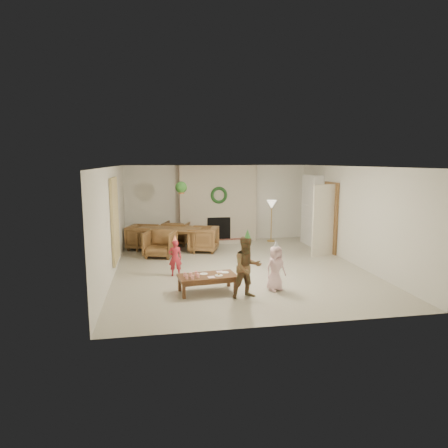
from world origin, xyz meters
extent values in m
plane|color=#B7B29E|center=(0.00, 0.00, 0.00)|extent=(7.00, 7.00, 0.00)
plane|color=white|center=(0.00, 0.00, 2.50)|extent=(7.00, 7.00, 0.00)
plane|color=silver|center=(0.00, 3.50, 1.25)|extent=(7.00, 0.00, 7.00)
plane|color=silver|center=(0.00, -3.50, 1.25)|extent=(7.00, 0.00, 7.00)
plane|color=silver|center=(-3.00, 0.00, 1.25)|extent=(0.00, 7.00, 7.00)
plane|color=silver|center=(3.00, 0.00, 1.25)|extent=(0.00, 7.00, 7.00)
cube|color=#511515|center=(0.00, 3.30, 1.25)|extent=(2.50, 0.40, 2.50)
cube|color=maroon|center=(0.00, 2.95, 0.06)|extent=(1.60, 0.30, 0.12)
cube|color=black|center=(0.00, 3.12, 0.45)|extent=(0.75, 0.12, 0.75)
torus|color=#19431C|center=(0.00, 3.07, 1.55)|extent=(0.54, 0.10, 0.54)
cylinder|color=gold|center=(1.74, 3.00, 0.01)|extent=(0.25, 0.25, 0.03)
cylinder|color=gold|center=(1.74, 3.00, 0.64)|extent=(0.03, 0.03, 1.23)
cone|color=beige|center=(1.74, 3.00, 1.23)|extent=(0.33, 0.33, 0.27)
cube|color=white|center=(2.84, 2.30, 1.10)|extent=(0.30, 1.00, 2.20)
cube|color=white|center=(2.82, 2.30, 0.45)|extent=(0.30, 0.92, 0.03)
cube|color=white|center=(2.82, 2.30, 0.85)|extent=(0.30, 0.92, 0.03)
cube|color=white|center=(2.82, 2.30, 1.25)|extent=(0.30, 0.92, 0.03)
cube|color=white|center=(2.82, 2.30, 1.65)|extent=(0.30, 0.92, 0.03)
cube|color=maroon|center=(2.80, 2.15, 0.59)|extent=(0.20, 0.40, 0.24)
cube|color=#254E88|center=(2.80, 2.35, 0.99)|extent=(0.20, 0.44, 0.24)
cube|color=#B49326|center=(2.80, 2.20, 1.38)|extent=(0.20, 0.36, 0.22)
cube|color=brown|center=(2.96, 1.20, 1.02)|extent=(0.05, 0.86, 2.04)
cube|color=beige|center=(2.58, 0.82, 1.00)|extent=(0.77, 0.32, 2.00)
cube|color=beige|center=(-2.96, 0.20, 1.25)|extent=(0.06, 1.20, 2.00)
imported|color=brown|center=(-1.64, 2.25, 0.33)|extent=(2.14, 1.62, 0.67)
imported|color=brown|center=(-1.91, 1.46, 0.37)|extent=(1.01, 1.02, 0.74)
imported|color=brown|center=(-1.37, 3.04, 0.37)|extent=(1.01, 1.02, 0.74)
imported|color=brown|center=(-2.43, 2.52, 0.37)|extent=(1.02, 1.01, 0.74)
imported|color=brown|center=(-0.65, 1.91, 0.37)|extent=(1.02, 1.01, 0.74)
cylinder|color=tan|center=(-1.30, 1.50, 2.15)|extent=(0.01, 0.01, 0.70)
cylinder|color=brown|center=(-1.30, 1.50, 1.80)|extent=(0.16, 0.16, 0.12)
sphere|color=#1E4A18|center=(-1.30, 1.50, 1.92)|extent=(0.32, 0.32, 0.32)
cube|color=brown|center=(-1.01, -1.68, 0.33)|extent=(1.21, 0.71, 0.05)
cube|color=brown|center=(-1.01, -1.68, 0.27)|extent=(1.11, 0.61, 0.07)
cube|color=brown|center=(-1.50, -1.97, 0.15)|extent=(0.07, 0.07, 0.30)
cube|color=brown|center=(-0.46, -1.85, 0.15)|extent=(0.07, 0.07, 0.30)
cube|color=brown|center=(-1.55, -1.51, 0.15)|extent=(0.07, 0.07, 0.30)
cube|color=brown|center=(-0.51, -1.39, 0.15)|extent=(0.07, 0.07, 0.30)
cylinder|color=white|center=(-1.43, -1.86, 0.40)|extent=(0.07, 0.07, 0.08)
cylinder|color=white|center=(-1.45, -1.69, 0.40)|extent=(0.07, 0.07, 0.08)
cylinder|color=white|center=(-1.32, -1.90, 0.40)|extent=(0.07, 0.07, 0.08)
cylinder|color=white|center=(-1.34, -1.72, 0.40)|extent=(0.07, 0.07, 0.08)
cylinder|color=white|center=(-1.21, -1.81, 0.40)|extent=(0.07, 0.07, 0.08)
cylinder|color=white|center=(-1.23, -1.63, 0.40)|extent=(0.07, 0.07, 0.08)
cylinder|color=white|center=(-1.06, -1.58, 0.36)|extent=(0.18, 0.18, 0.01)
cylinder|color=white|center=(-0.78, -1.74, 0.36)|extent=(0.18, 0.18, 0.01)
cylinder|color=white|center=(-0.62, -1.55, 0.36)|extent=(0.18, 0.18, 0.01)
sphere|color=tan|center=(-0.78, -1.74, 0.39)|extent=(0.07, 0.07, 0.06)
cube|color=#FFBBCD|center=(-0.94, -1.83, 0.36)|extent=(0.15, 0.15, 0.01)
cube|color=#FFBBCD|center=(-0.72, -1.49, 0.36)|extent=(0.15, 0.15, 0.01)
imported|color=#A8242E|center=(-1.59, -0.42, 0.42)|extent=(0.31, 0.20, 0.85)
cone|color=#FCCA54|center=(-1.59, -0.42, 0.88)|extent=(0.15, 0.15, 0.16)
imported|color=maroon|center=(-0.28, -2.12, 0.61)|extent=(0.66, 0.56, 1.21)
cone|color=green|center=(-0.28, -2.12, 1.26)|extent=(0.16, 0.16, 0.20)
imported|color=#F3C2CA|center=(0.39, -1.79, 0.47)|extent=(0.53, 0.43, 0.93)
cone|color=silver|center=(0.39, -1.79, 0.97)|extent=(0.14, 0.14, 0.17)
camera|label=1|loc=(-1.96, -9.18, 2.63)|focal=31.11mm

